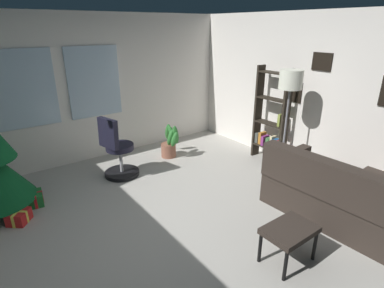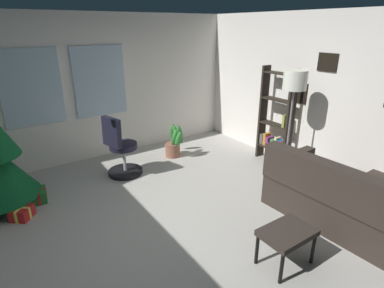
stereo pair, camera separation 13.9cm
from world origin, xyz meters
name	(u,v)px [view 1 (the left image)]	position (x,y,z in m)	size (l,w,h in m)	color
ground_plane	(180,237)	(0.00, 0.00, -0.05)	(5.42, 5.57, 0.10)	#AFABA3
wall_back_with_windows	(85,90)	(-0.02, 2.83, 1.26)	(5.42, 0.12, 2.51)	white
wall_right_with_frames	(327,98)	(2.76, 0.00, 1.26)	(0.12, 5.57, 2.51)	white
couch	(354,195)	(1.98, -1.00, 0.29)	(1.83, 1.78, 0.87)	#2F2621
footstool	(289,232)	(0.64, -1.02, 0.35)	(0.54, 0.38, 0.40)	#2F2621
gift_box_red	(19,217)	(-1.48, 1.37, 0.08)	(0.32, 0.32, 0.16)	red
gift_box_green	(35,198)	(-1.23, 1.70, 0.09)	(0.23, 0.30, 0.18)	#1E722D
office_chair	(118,153)	(0.05, 1.82, 0.40)	(0.56, 0.56, 1.00)	black
bookshelf	(271,121)	(2.49, 0.82, 0.73)	(0.18, 0.64, 1.66)	black
floor_lamp	(290,88)	(2.15, 0.26, 1.43)	(0.34, 0.34, 1.70)	slate
potted_plant	(170,143)	(1.15, 1.99, 0.26)	(0.33, 0.55, 0.65)	#915945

